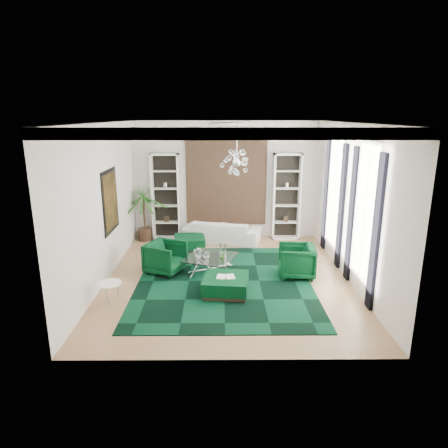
{
  "coord_description": "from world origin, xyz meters",
  "views": [
    {
      "loc": [
        -0.16,
        -9.34,
        3.97
      ],
      "look_at": [
        -0.09,
        0.5,
        1.26
      ],
      "focal_mm": 32.0,
      "sensor_mm": 36.0,
      "label": 1
    }
  ],
  "objects_px": {
    "coffee_table": "(211,264)",
    "ottoman_side": "(190,243)",
    "armchair_left": "(165,257)",
    "palm": "(144,204)",
    "ottoman_front": "(226,285)",
    "sofa": "(222,231)",
    "side_table": "(110,294)",
    "armchair_right": "(296,261)"
  },
  "relations": [
    {
      "from": "side_table",
      "to": "armchair_left",
      "type": "bearing_deg",
      "value": 62.81
    },
    {
      "from": "ottoman_side",
      "to": "ottoman_front",
      "type": "height_order",
      "value": "same"
    },
    {
      "from": "armchair_left",
      "to": "palm",
      "type": "height_order",
      "value": "palm"
    },
    {
      "from": "armchair_left",
      "to": "palm",
      "type": "bearing_deg",
      "value": 44.0
    },
    {
      "from": "sofa",
      "to": "ottoman_side",
      "type": "relative_size",
      "value": 2.66
    },
    {
      "from": "armchair_left",
      "to": "armchair_right",
      "type": "height_order",
      "value": "same"
    },
    {
      "from": "sofa",
      "to": "ottoman_front",
      "type": "bearing_deg",
      "value": 105.42
    },
    {
      "from": "armchair_right",
      "to": "ottoman_front",
      "type": "distance_m",
      "value": 2.07
    },
    {
      "from": "ottoman_side",
      "to": "side_table",
      "type": "xyz_separation_m",
      "value": [
        -1.42,
        -3.69,
        0.05
      ]
    },
    {
      "from": "armchair_left",
      "to": "palm",
      "type": "xyz_separation_m",
      "value": [
        -1.05,
        2.79,
        0.79
      ]
    },
    {
      "from": "ottoman_front",
      "to": "coffee_table",
      "type": "bearing_deg",
      "value": 106.04
    },
    {
      "from": "sofa",
      "to": "armchair_right",
      "type": "xyz_separation_m",
      "value": [
        1.88,
        -2.84,
        0.06
      ]
    },
    {
      "from": "sofa",
      "to": "ottoman_side",
      "type": "distance_m",
      "value": 1.23
    },
    {
      "from": "armchair_left",
      "to": "ottoman_front",
      "type": "bearing_deg",
      "value": -106.11
    },
    {
      "from": "sofa",
      "to": "palm",
      "type": "bearing_deg",
      "value": 9.19
    },
    {
      "from": "sofa",
      "to": "ottoman_front",
      "type": "height_order",
      "value": "sofa"
    },
    {
      "from": "coffee_table",
      "to": "ottoman_front",
      "type": "distance_m",
      "value": 1.36
    },
    {
      "from": "ottoman_side",
      "to": "palm",
      "type": "height_order",
      "value": "palm"
    },
    {
      "from": "side_table",
      "to": "coffee_table",
      "type": "bearing_deg",
      "value": 41.64
    },
    {
      "from": "coffee_table",
      "to": "ottoman_side",
      "type": "relative_size",
      "value": 1.33
    },
    {
      "from": "coffee_table",
      "to": "armchair_right",
      "type": "bearing_deg",
      "value": -8.1
    },
    {
      "from": "armchair_left",
      "to": "ottoman_side",
      "type": "relative_size",
      "value": 0.99
    },
    {
      "from": "armchair_left",
      "to": "coffee_table",
      "type": "bearing_deg",
      "value": -64.75
    },
    {
      "from": "armchair_right",
      "to": "palm",
      "type": "distance_m",
      "value": 5.4
    },
    {
      "from": "sofa",
      "to": "armchair_left",
      "type": "relative_size",
      "value": 2.68
    },
    {
      "from": "ottoman_front",
      "to": "side_table",
      "type": "relative_size",
      "value": 1.92
    },
    {
      "from": "armchair_left",
      "to": "side_table",
      "type": "xyz_separation_m",
      "value": [
        -0.95,
        -1.84,
        -0.16
      ]
    },
    {
      "from": "ottoman_front",
      "to": "sofa",
      "type": "bearing_deg",
      "value": 91.29
    },
    {
      "from": "ottoman_side",
      "to": "side_table",
      "type": "bearing_deg",
      "value": -111.11
    },
    {
      "from": "armchair_right",
      "to": "side_table",
      "type": "xyz_separation_m",
      "value": [
        -4.29,
        -1.57,
        -0.16
      ]
    },
    {
      "from": "armchair_left",
      "to": "ottoman_side",
      "type": "bearing_deg",
      "value": 8.92
    },
    {
      "from": "ottoman_side",
      "to": "ottoman_front",
      "type": "xyz_separation_m",
      "value": [
        1.07,
        -3.12,
        0.0
      ]
    },
    {
      "from": "armchair_left",
      "to": "sofa",
      "type": "bearing_deg",
      "value": -6.11
    },
    {
      "from": "ottoman_front",
      "to": "palm",
      "type": "distance_m",
      "value": 4.92
    },
    {
      "from": "coffee_table",
      "to": "ottoman_side",
      "type": "xyz_separation_m",
      "value": [
        -0.69,
        1.81,
        -0.01
      ]
    },
    {
      "from": "armchair_right",
      "to": "side_table",
      "type": "bearing_deg",
      "value": -64.79
    },
    {
      "from": "coffee_table",
      "to": "palm",
      "type": "xyz_separation_m",
      "value": [
        -2.21,
        2.75,
        0.99
      ]
    },
    {
      "from": "armchair_left",
      "to": "ottoman_front",
      "type": "relative_size",
      "value": 0.89
    },
    {
      "from": "ottoman_front",
      "to": "ottoman_side",
      "type": "bearing_deg",
      "value": 108.86
    },
    {
      "from": "ottoman_front",
      "to": "palm",
      "type": "height_order",
      "value": "palm"
    },
    {
      "from": "sofa",
      "to": "palm",
      "type": "height_order",
      "value": "palm"
    },
    {
      "from": "sofa",
      "to": "palm",
      "type": "relative_size",
      "value": 1.0
    }
  ]
}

